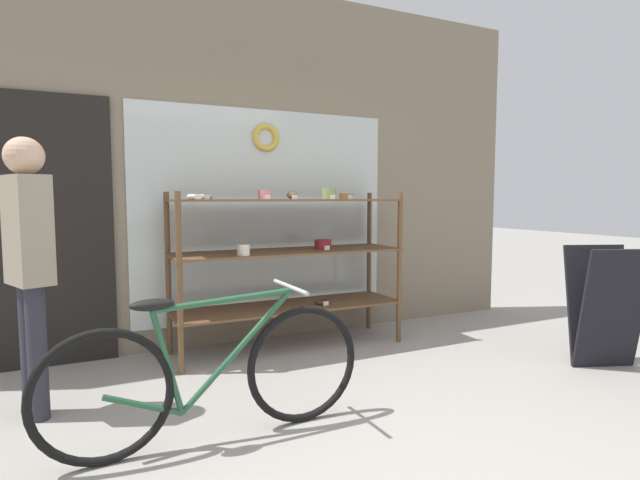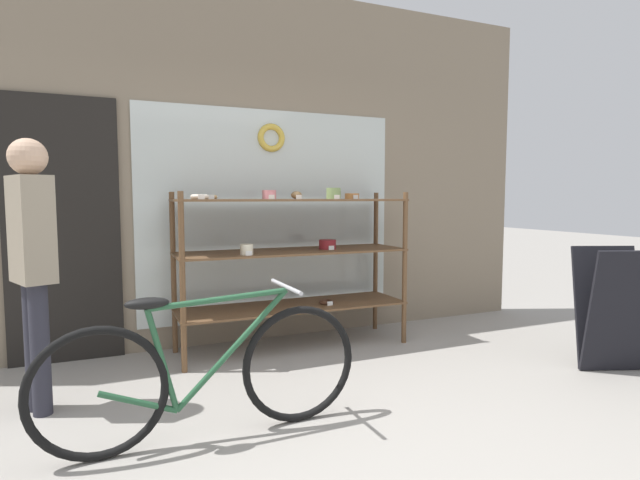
{
  "view_description": "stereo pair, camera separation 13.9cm",
  "coord_description": "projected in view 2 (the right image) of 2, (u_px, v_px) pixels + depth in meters",
  "views": [
    {
      "loc": [
        -1.34,
        -1.99,
        1.31
      ],
      "look_at": [
        0.14,
        1.07,
        1.02
      ],
      "focal_mm": 28.0,
      "sensor_mm": 36.0,
      "label": 1
    },
    {
      "loc": [
        -1.21,
        -2.05,
        1.31
      ],
      "look_at": [
        0.14,
        1.07,
        1.02
      ],
      "focal_mm": 28.0,
      "sensor_mm": 36.0,
      "label": 2
    }
  ],
  "objects": [
    {
      "name": "storefront_facade",
      "position": [
        244.0,
        170.0,
        4.5
      ],
      "size": [
        5.99,
        0.13,
        3.19
      ],
      "color": "gray",
      "rests_on": "ground_plane"
    },
    {
      "name": "ground_plane",
      "position": [
        381.0,
        464.0,
        2.46
      ],
      "size": [
        30.0,
        30.0,
        0.0
      ],
      "primitive_type": "plane",
      "color": "gray"
    },
    {
      "name": "sandwich_board",
      "position": [
        614.0,
        309.0,
        3.75
      ],
      "size": [
        0.6,
        0.53,
        0.93
      ],
      "rotation": [
        0.0,
        0.0,
        -0.37
      ],
      "color": "black",
      "rests_on": "ground_plane"
    },
    {
      "name": "bicycle",
      "position": [
        206.0,
        373.0,
        2.68
      ],
      "size": [
        1.76,
        0.46,
        0.82
      ],
      "rotation": [
        0.0,
        0.0,
        0.02
      ],
      "color": "black",
      "rests_on": "ground_plane"
    },
    {
      "name": "display_case",
      "position": [
        293.0,
        252.0,
        4.3
      ],
      "size": [
        1.98,
        0.57,
        1.39
      ],
      "color": "brown",
      "rests_on": "ground_plane"
    },
    {
      "name": "pedestrian",
      "position": [
        32.0,
        253.0,
        2.97
      ],
      "size": [
        0.29,
        0.36,
        1.66
      ],
      "rotation": [
        0.0,
        0.0,
        1.97
      ],
      "color": "#282833",
      "rests_on": "ground_plane"
    }
  ]
}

